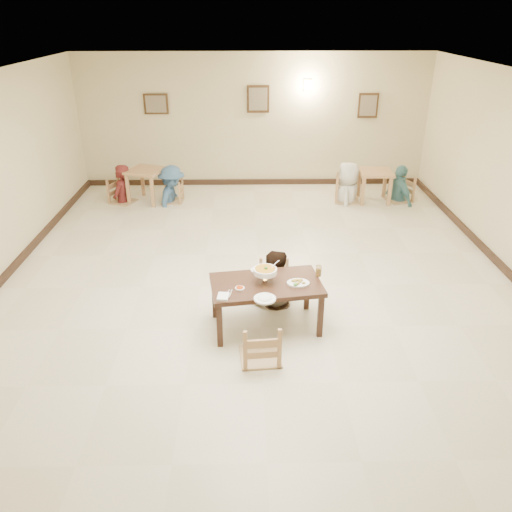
{
  "coord_description": "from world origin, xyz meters",
  "views": [
    {
      "loc": [
        -0.17,
        -6.64,
        3.81
      ],
      "look_at": [
        -0.05,
        -0.62,
        0.82
      ],
      "focal_mm": 35.0,
      "sensor_mm": 36.0,
      "label": 1
    }
  ],
  "objects_px": {
    "bg_chair_lr": "(171,181)",
    "bg_chair_rl": "(349,177)",
    "bg_table_left": "(146,175)",
    "bg_diner_a": "(119,165)",
    "chair_far": "(274,267)",
    "chair_near": "(260,322)",
    "main_diner": "(273,252)",
    "bg_table_right": "(375,177)",
    "drink_glass": "(319,271)",
    "main_table": "(266,288)",
    "curry_warmer": "(265,271)",
    "bg_diner_b": "(170,166)",
    "bg_diner_d": "(403,165)",
    "bg_chair_ll": "(121,180)",
    "bg_chair_rr": "(401,178)"
  },
  "relations": [
    {
      "from": "bg_table_right",
      "to": "bg_diner_a",
      "type": "bearing_deg",
      "value": 179.72
    },
    {
      "from": "chair_near",
      "to": "bg_chair_lr",
      "type": "xyz_separation_m",
      "value": [
        -1.78,
        5.53,
        -0.05
      ]
    },
    {
      "from": "bg_table_right",
      "to": "bg_diner_a",
      "type": "height_order",
      "value": "bg_diner_a"
    },
    {
      "from": "drink_glass",
      "to": "curry_warmer",
      "type": "bearing_deg",
      "value": -167.59
    },
    {
      "from": "main_table",
      "to": "bg_table_left",
      "type": "bearing_deg",
      "value": 107.88
    },
    {
      "from": "bg_table_right",
      "to": "bg_chair_lr",
      "type": "bearing_deg",
      "value": 179.42
    },
    {
      "from": "bg_chair_rl",
      "to": "bg_diner_d",
      "type": "height_order",
      "value": "bg_diner_d"
    },
    {
      "from": "curry_warmer",
      "to": "bg_chair_rl",
      "type": "distance_m",
      "value": 5.2
    },
    {
      "from": "chair_near",
      "to": "chair_far",
      "type": "bearing_deg",
      "value": -104.5
    },
    {
      "from": "chair_far",
      "to": "drink_glass",
      "type": "distance_m",
      "value": 0.82
    },
    {
      "from": "bg_chair_lr",
      "to": "bg_diner_a",
      "type": "height_order",
      "value": "bg_diner_a"
    },
    {
      "from": "bg_chair_lr",
      "to": "bg_chair_rl",
      "type": "distance_m",
      "value": 3.85
    },
    {
      "from": "main_diner",
      "to": "bg_diner_d",
      "type": "height_order",
      "value": "bg_diner_d"
    },
    {
      "from": "main_diner",
      "to": "drink_glass",
      "type": "relative_size",
      "value": 10.84
    },
    {
      "from": "chair_far",
      "to": "bg_chair_ll",
      "type": "bearing_deg",
      "value": 130.43
    },
    {
      "from": "chair_near",
      "to": "curry_warmer",
      "type": "distance_m",
      "value": 0.77
    },
    {
      "from": "bg_table_right",
      "to": "main_diner",
      "type": "bearing_deg",
      "value": -120.14
    },
    {
      "from": "bg_table_right",
      "to": "bg_diner_a",
      "type": "distance_m",
      "value": 5.51
    },
    {
      "from": "bg_diner_b",
      "to": "bg_chair_rl",
      "type": "bearing_deg",
      "value": -79.32
    },
    {
      "from": "main_diner",
      "to": "bg_diner_a",
      "type": "height_order",
      "value": "bg_diner_a"
    },
    {
      "from": "main_table",
      "to": "curry_warmer",
      "type": "height_order",
      "value": "curry_warmer"
    },
    {
      "from": "main_table",
      "to": "bg_table_right",
      "type": "xyz_separation_m",
      "value": [
        2.54,
        4.81,
        -0.03
      ]
    },
    {
      "from": "drink_glass",
      "to": "bg_diner_a",
      "type": "height_order",
      "value": "bg_diner_a"
    },
    {
      "from": "bg_chair_rr",
      "to": "bg_diner_d",
      "type": "xyz_separation_m",
      "value": [
        -0.0,
        -0.0,
        0.28
      ]
    },
    {
      "from": "bg_chair_rl",
      "to": "main_diner",
      "type": "bearing_deg",
      "value": 165.43
    },
    {
      "from": "drink_glass",
      "to": "bg_chair_lr",
      "type": "distance_m",
      "value": 5.34
    },
    {
      "from": "chair_near",
      "to": "curry_warmer",
      "type": "relative_size",
      "value": 3.04
    },
    {
      "from": "drink_glass",
      "to": "chair_far",
      "type": "bearing_deg",
      "value": 134.66
    },
    {
      "from": "bg_diner_b",
      "to": "bg_table_left",
      "type": "bearing_deg",
      "value": 94.67
    },
    {
      "from": "bg_diner_a",
      "to": "bg_table_left",
      "type": "bearing_deg",
      "value": 113.55
    },
    {
      "from": "main_table",
      "to": "bg_chair_lr",
      "type": "distance_m",
      "value": 5.21
    },
    {
      "from": "main_table",
      "to": "bg_chair_rr",
      "type": "bearing_deg",
      "value": 48.88
    },
    {
      "from": "main_table",
      "to": "main_diner",
      "type": "height_order",
      "value": "main_diner"
    },
    {
      "from": "main_table",
      "to": "bg_chair_ll",
      "type": "height_order",
      "value": "bg_chair_ll"
    },
    {
      "from": "drink_glass",
      "to": "chair_near",
      "type": "bearing_deg",
      "value": -132.63
    },
    {
      "from": "main_diner",
      "to": "bg_diner_a",
      "type": "xyz_separation_m",
      "value": [
        -3.08,
        4.2,
        0.05
      ]
    },
    {
      "from": "chair_far",
      "to": "bg_diner_a",
      "type": "bearing_deg",
      "value": 130.43
    },
    {
      "from": "bg_chair_ll",
      "to": "bg_chair_rl",
      "type": "relative_size",
      "value": 0.92
    },
    {
      "from": "bg_diner_b",
      "to": "drink_glass",
      "type": "bearing_deg",
      "value": -140.06
    },
    {
      "from": "main_table",
      "to": "bg_chair_lr",
      "type": "bearing_deg",
      "value": 102.82
    },
    {
      "from": "bg_chair_ll",
      "to": "bg_chair_rr",
      "type": "xyz_separation_m",
      "value": [
        6.08,
        0.0,
        0.02
      ]
    },
    {
      "from": "chair_near",
      "to": "bg_chair_lr",
      "type": "height_order",
      "value": "chair_near"
    },
    {
      "from": "chair_far",
      "to": "main_diner",
      "type": "xyz_separation_m",
      "value": [
        -0.02,
        -0.1,
        0.3
      ]
    },
    {
      "from": "bg_table_left",
      "to": "bg_diner_a",
      "type": "relative_size",
      "value": 0.55
    },
    {
      "from": "bg_table_right",
      "to": "bg_diner_b",
      "type": "height_order",
      "value": "bg_diner_b"
    },
    {
      "from": "curry_warmer",
      "to": "bg_diner_b",
      "type": "distance_m",
      "value": 5.18
    },
    {
      "from": "main_table",
      "to": "main_diner",
      "type": "distance_m",
      "value": 0.69
    },
    {
      "from": "chair_near",
      "to": "main_diner",
      "type": "bearing_deg",
      "value": -104.45
    },
    {
      "from": "bg_chair_ll",
      "to": "bg_chair_rr",
      "type": "relative_size",
      "value": 0.96
    },
    {
      "from": "chair_far",
      "to": "main_diner",
      "type": "relative_size",
      "value": 0.63
    }
  ]
}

